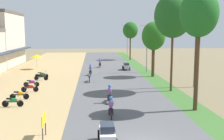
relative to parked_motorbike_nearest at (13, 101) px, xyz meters
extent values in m
cube|color=#2D3847|center=(-6.76, 18.80, 2.52)|extent=(1.20, 8.06, 0.25)
cube|color=beige|center=(-10.62, 30.12, 4.25)|extent=(6.16, 12.96, 9.60)
cube|color=#2D3847|center=(-6.95, 30.12, 2.52)|extent=(1.20, 12.96, 0.25)
cylinder|color=black|center=(0.59, 0.00, -0.21)|extent=(0.56, 0.06, 0.56)
cylinder|color=black|center=(-0.65, 0.00, -0.21)|extent=(0.56, 0.06, 0.56)
cube|color=#333338|center=(-0.03, 0.00, -0.03)|extent=(1.12, 0.12, 0.12)
ellipsoid|color=#14722D|center=(0.05, 0.00, 0.11)|extent=(0.64, 0.28, 0.32)
cube|color=black|center=(-0.31, 0.00, 0.23)|extent=(0.44, 0.20, 0.10)
cylinder|color=#A5A8AD|center=(0.53, 0.00, 0.06)|extent=(0.26, 0.05, 0.68)
cylinder|color=black|center=(0.47, 0.00, 0.43)|extent=(0.04, 0.54, 0.04)
cylinder|color=black|center=(0.49, 2.57, -0.21)|extent=(0.56, 0.06, 0.56)
cylinder|color=black|center=(-0.75, 2.57, -0.21)|extent=(0.56, 0.06, 0.56)
cube|color=#333338|center=(-0.13, 2.57, -0.03)|extent=(1.12, 0.12, 0.12)
ellipsoid|color=orange|center=(-0.05, 2.57, 0.11)|extent=(0.64, 0.28, 0.32)
cube|color=black|center=(-0.41, 2.57, 0.23)|extent=(0.44, 0.20, 0.10)
cylinder|color=#A5A8AD|center=(0.43, 2.57, 0.06)|extent=(0.26, 0.05, 0.68)
cylinder|color=black|center=(0.37, 2.57, 0.43)|extent=(0.04, 0.54, 0.04)
cylinder|color=black|center=(0.74, 5.80, -0.21)|extent=(0.56, 0.06, 0.56)
cylinder|color=black|center=(-0.50, 5.80, -0.21)|extent=(0.56, 0.06, 0.56)
cube|color=#333338|center=(0.12, 5.80, -0.03)|extent=(1.12, 0.12, 0.12)
ellipsoid|color=red|center=(0.20, 5.80, 0.11)|extent=(0.64, 0.28, 0.32)
cube|color=black|center=(-0.16, 5.80, 0.23)|extent=(0.44, 0.20, 0.10)
cylinder|color=#A5A8AD|center=(0.68, 5.80, 0.06)|extent=(0.26, 0.05, 0.68)
cylinder|color=black|center=(0.62, 5.80, 0.43)|extent=(0.04, 0.54, 0.04)
cylinder|color=black|center=(0.29, 8.60, -0.21)|extent=(0.56, 0.06, 0.56)
cylinder|color=black|center=(-0.95, 8.60, -0.21)|extent=(0.56, 0.06, 0.56)
cube|color=#333338|center=(-0.33, 8.60, -0.03)|extent=(1.12, 0.12, 0.12)
ellipsoid|color=#8C1E8C|center=(-0.25, 8.60, 0.11)|extent=(0.64, 0.28, 0.32)
cube|color=black|center=(-0.61, 8.60, 0.23)|extent=(0.44, 0.20, 0.10)
cylinder|color=#A5A8AD|center=(0.23, 8.60, 0.06)|extent=(0.26, 0.05, 0.68)
cylinder|color=black|center=(0.17, 8.60, 0.43)|extent=(0.04, 0.54, 0.04)
cylinder|color=black|center=(0.63, 12.83, -0.21)|extent=(0.56, 0.06, 0.56)
cylinder|color=black|center=(-0.61, 12.83, -0.21)|extent=(0.56, 0.06, 0.56)
cube|color=#333338|center=(0.01, 12.83, -0.03)|extent=(1.12, 0.12, 0.12)
ellipsoid|color=black|center=(0.09, 12.83, 0.11)|extent=(0.64, 0.28, 0.32)
cube|color=black|center=(-0.27, 12.83, 0.23)|extent=(0.44, 0.20, 0.10)
cylinder|color=#A5A8AD|center=(0.57, 12.83, 0.06)|extent=(0.26, 0.05, 0.68)
cylinder|color=black|center=(0.51, 12.83, 0.43)|extent=(0.04, 0.54, 0.04)
cylinder|color=black|center=(0.36, 14.73, -0.21)|extent=(0.56, 0.06, 0.56)
cylinder|color=black|center=(-0.88, 14.73, -0.21)|extent=(0.56, 0.06, 0.56)
cube|color=#333338|center=(-0.26, 14.73, -0.03)|extent=(1.12, 0.12, 0.12)
ellipsoid|color=#14722D|center=(-0.18, 14.73, 0.11)|extent=(0.64, 0.28, 0.32)
cube|color=black|center=(-0.54, 14.73, 0.23)|extent=(0.44, 0.20, 0.10)
cylinder|color=#A5A8AD|center=(0.30, 14.73, 0.06)|extent=(0.26, 0.05, 0.68)
cylinder|color=black|center=(0.24, 14.73, 0.43)|extent=(0.04, 0.54, 0.04)
cylinder|color=#262628|center=(3.83, -7.69, -0.09)|extent=(0.06, 0.06, 0.80)
cylinder|color=#262628|center=(3.83, -6.69, -0.09)|extent=(0.06, 0.06, 0.80)
cube|color=yellow|center=(3.83, -7.19, 0.66)|extent=(0.04, 1.30, 0.70)
cylinder|color=#99999E|center=(-2.68, 23.77, 0.56)|extent=(0.05, 0.05, 2.10)
cone|color=gold|center=(-2.68, 23.77, 1.76)|extent=(2.20, 2.20, 0.55)
cylinder|color=#4C351E|center=(15.05, -2.03, 2.87)|extent=(0.34, 0.34, 6.72)
ellipsoid|color=#1E6022|center=(15.05, -2.03, 7.25)|extent=(2.99, 2.99, 3.73)
cylinder|color=#4C351E|center=(15.13, 5.24, 2.85)|extent=(0.24, 0.24, 6.69)
ellipsoid|color=#1F571F|center=(15.13, 5.24, 7.47)|extent=(3.91, 3.91, 4.61)
cylinder|color=#4C351E|center=(15.27, 14.81, 1.83)|extent=(0.44, 0.44, 4.64)
ellipsoid|color=#23601A|center=(15.27, 14.81, 5.23)|extent=(3.29, 3.29, 3.94)
cylinder|color=#4C351E|center=(15.25, 38.39, 2.32)|extent=(0.30, 0.30, 5.62)
ellipsoid|color=#1D5618|center=(15.25, 38.39, 6.15)|extent=(3.39, 3.39, 3.69)
cylinder|color=gray|center=(15.18, 18.96, 3.23)|extent=(0.16, 0.16, 7.45)
cylinder|color=gray|center=(14.48, 18.96, 6.81)|extent=(1.40, 0.08, 0.08)
ellipsoid|color=silver|center=(13.78, 18.96, 6.74)|extent=(0.36, 0.20, 0.14)
cylinder|color=gray|center=(15.88, 18.96, 6.81)|extent=(1.40, 0.08, 0.08)
ellipsoid|color=silver|center=(16.58, 18.96, 6.74)|extent=(0.36, 0.20, 0.14)
cylinder|color=gray|center=(15.18, 43.16, 3.49)|extent=(0.16, 0.16, 7.97)
cylinder|color=gray|center=(14.48, 43.16, 7.33)|extent=(1.40, 0.08, 0.08)
ellipsoid|color=silver|center=(13.78, 43.16, 7.26)|extent=(0.36, 0.20, 0.14)
cylinder|color=gray|center=(15.88, 43.16, 7.33)|extent=(1.40, 0.08, 0.08)
ellipsoid|color=silver|center=(16.58, 43.16, 7.26)|extent=(0.36, 0.20, 0.14)
cylinder|color=brown|center=(18.50, 7.38, 4.20)|extent=(0.20, 0.20, 9.51)
cube|color=#473323|center=(18.50, 7.38, 8.45)|extent=(1.80, 0.10, 0.10)
cube|color=silver|center=(7.54, -8.46, 0.11)|extent=(0.84, 1.95, 0.50)
cube|color=#232B38|center=(7.54, -8.51, 0.56)|extent=(0.77, 1.10, 0.40)
cylinder|color=black|center=(7.07, -7.76, -0.17)|extent=(0.10, 0.60, 0.60)
cylinder|color=black|center=(8.01, -7.76, -0.17)|extent=(0.10, 0.60, 0.60)
cube|color=#B7BCC1|center=(12.31, 21.74, 0.10)|extent=(0.88, 2.25, 0.44)
cube|color=#232B38|center=(12.31, 21.64, 0.52)|extent=(0.81, 1.30, 0.40)
cylinder|color=black|center=(12.80, 20.93, -0.15)|extent=(0.11, 0.64, 0.64)
cylinder|color=black|center=(11.81, 20.93, -0.15)|extent=(0.11, 0.64, 0.64)
cylinder|color=black|center=(12.80, 22.55, -0.15)|extent=(0.11, 0.64, 0.64)
cylinder|color=black|center=(11.81, 22.55, -0.15)|extent=(0.11, 0.64, 0.64)
cylinder|color=black|center=(8.07, -2.99, -0.19)|extent=(0.06, 0.56, 0.56)
cylinder|color=black|center=(8.07, -4.23, -0.19)|extent=(0.06, 0.56, 0.56)
cube|color=#333338|center=(8.07, -3.61, -0.01)|extent=(0.12, 1.12, 0.12)
ellipsoid|color=#8C1E8C|center=(8.07, -3.53, 0.13)|extent=(0.28, 0.64, 0.32)
cube|color=black|center=(8.07, -3.89, 0.25)|extent=(0.20, 0.44, 0.10)
cylinder|color=#A5A8AD|center=(8.07, -3.05, 0.08)|extent=(0.05, 0.26, 0.68)
cylinder|color=black|center=(8.07, -3.11, 0.45)|extent=(0.54, 0.04, 0.04)
ellipsoid|color=#724C8C|center=(8.07, -3.81, 0.65)|extent=(0.36, 0.28, 0.64)
sphere|color=blue|center=(8.07, -3.77, 1.05)|extent=(0.28, 0.28, 0.28)
cylinder|color=#2D2D38|center=(7.93, -3.71, 0.01)|extent=(0.12, 0.12, 0.48)
cylinder|color=#2D2D38|center=(8.21, -3.71, 0.01)|extent=(0.12, 0.12, 0.48)
cylinder|color=black|center=(8.25, 1.45, -0.19)|extent=(0.06, 0.56, 0.56)
cylinder|color=black|center=(8.25, 0.21, -0.19)|extent=(0.06, 0.56, 0.56)
cube|color=#333338|center=(8.25, 0.83, -0.01)|extent=(0.12, 1.12, 0.12)
ellipsoid|color=orange|center=(8.25, 0.91, 0.13)|extent=(0.28, 0.64, 0.32)
cube|color=black|center=(8.25, 0.55, 0.25)|extent=(0.20, 0.44, 0.10)
cylinder|color=#A5A8AD|center=(8.25, 1.39, 0.08)|extent=(0.05, 0.26, 0.68)
cylinder|color=black|center=(8.25, 1.33, 0.45)|extent=(0.54, 0.04, 0.04)
ellipsoid|color=#724C8C|center=(8.25, 0.63, 0.65)|extent=(0.36, 0.28, 0.64)
sphere|color=blue|center=(8.25, 0.67, 1.05)|extent=(0.28, 0.28, 0.28)
cylinder|color=#2D2D38|center=(8.11, 0.73, 0.01)|extent=(0.12, 0.12, 0.48)
cylinder|color=#2D2D38|center=(8.39, 0.73, 0.01)|extent=(0.12, 0.12, 0.48)
cylinder|color=black|center=(6.34, 11.84, -0.19)|extent=(0.06, 0.56, 0.56)
cylinder|color=black|center=(6.34, 10.60, -0.19)|extent=(0.06, 0.56, 0.56)
cube|color=#333338|center=(6.34, 11.22, -0.01)|extent=(0.12, 1.12, 0.12)
ellipsoid|color=#1E4CA5|center=(6.34, 11.30, 0.13)|extent=(0.28, 0.64, 0.32)
cube|color=black|center=(6.34, 10.94, 0.25)|extent=(0.20, 0.44, 0.10)
cylinder|color=#A5A8AD|center=(6.34, 11.78, 0.08)|extent=(0.05, 0.26, 0.68)
cylinder|color=black|center=(6.34, 11.72, 0.45)|extent=(0.54, 0.04, 0.04)
cylinder|color=black|center=(6.42, 17.04, -0.19)|extent=(0.06, 0.56, 0.56)
cylinder|color=black|center=(6.42, 15.80, -0.19)|extent=(0.06, 0.56, 0.56)
cube|color=#333338|center=(6.42, 16.42, -0.01)|extent=(0.12, 1.12, 0.12)
ellipsoid|color=#14722D|center=(6.42, 16.50, 0.13)|extent=(0.28, 0.64, 0.32)
cube|color=black|center=(6.42, 16.14, 0.25)|extent=(0.20, 0.44, 0.10)
cylinder|color=#A5A8AD|center=(6.42, 16.98, 0.08)|extent=(0.05, 0.26, 0.68)
cylinder|color=black|center=(6.42, 16.92, 0.45)|extent=(0.54, 0.04, 0.04)
ellipsoid|color=#724C8C|center=(6.42, 16.22, 0.65)|extent=(0.36, 0.28, 0.64)
sphere|color=blue|center=(6.42, 16.26, 1.05)|extent=(0.28, 0.28, 0.28)
cylinder|color=#2D2D38|center=(6.28, 16.32, 0.01)|extent=(0.12, 0.12, 0.48)
cylinder|color=#2D2D38|center=(6.56, 16.32, 0.01)|extent=(0.12, 0.12, 0.48)
cylinder|color=black|center=(8.06, 26.12, -0.19)|extent=(0.06, 0.56, 0.56)
cylinder|color=black|center=(8.06, 24.88, -0.19)|extent=(0.06, 0.56, 0.56)
cube|color=#333338|center=(8.06, 25.50, -0.01)|extent=(0.12, 1.12, 0.12)
ellipsoid|color=#8C1E8C|center=(8.06, 25.58, 0.13)|extent=(0.28, 0.64, 0.32)
cube|color=black|center=(8.06, 25.22, 0.25)|extent=(0.20, 0.44, 0.10)
cylinder|color=#A5A8AD|center=(8.06, 26.06, 0.08)|extent=(0.05, 0.26, 0.68)
cylinder|color=black|center=(8.06, 26.00, 0.45)|extent=(0.54, 0.04, 0.04)
ellipsoid|color=#724C8C|center=(8.06, 25.30, 0.65)|extent=(0.36, 0.28, 0.64)
sphere|color=blue|center=(8.06, 25.34, 1.05)|extent=(0.28, 0.28, 0.28)
cylinder|color=#2D2D38|center=(7.92, 25.40, 0.01)|extent=(0.12, 0.12, 0.48)
cylinder|color=#2D2D38|center=(8.20, 25.40, 0.01)|extent=(0.12, 0.12, 0.48)
camera|label=1|loc=(6.77, -23.17, 5.83)|focal=44.05mm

